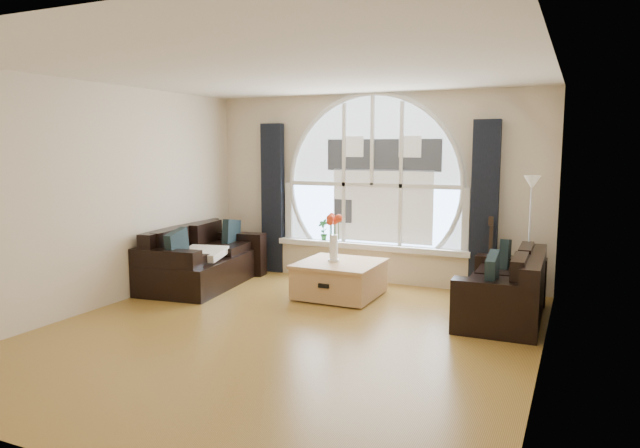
{
  "coord_description": "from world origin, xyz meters",
  "views": [
    {
      "loc": [
        2.77,
        -5.13,
        1.94
      ],
      "look_at": [
        0.0,
        0.9,
        1.05
      ],
      "focal_mm": 32.22,
      "sensor_mm": 36.0,
      "label": 1
    }
  ],
  "objects_px": {
    "floor_lamp": "(529,241)",
    "vase_flowers": "(334,232)",
    "potted_plant": "(323,230)",
    "guitar": "(491,256)",
    "sofa_left": "(204,257)",
    "sofa_right": "(503,284)",
    "coffee_chest": "(340,278)"
  },
  "relations": [
    {
      "from": "floor_lamp",
      "to": "vase_flowers",
      "type": "bearing_deg",
      "value": -166.37
    },
    {
      "from": "floor_lamp",
      "to": "potted_plant",
      "type": "height_order",
      "value": "floor_lamp"
    },
    {
      "from": "guitar",
      "to": "sofa_left",
      "type": "bearing_deg",
      "value": -167.82
    },
    {
      "from": "vase_flowers",
      "to": "potted_plant",
      "type": "distance_m",
      "value": 1.18
    },
    {
      "from": "sofa_left",
      "to": "sofa_right",
      "type": "relative_size",
      "value": 1.1
    },
    {
      "from": "sofa_right",
      "to": "floor_lamp",
      "type": "distance_m",
      "value": 0.82
    },
    {
      "from": "floor_lamp",
      "to": "coffee_chest",
      "type": "bearing_deg",
      "value": -165.63
    },
    {
      "from": "vase_flowers",
      "to": "sofa_left",
      "type": "bearing_deg",
      "value": -173.14
    },
    {
      "from": "coffee_chest",
      "to": "floor_lamp",
      "type": "distance_m",
      "value": 2.4
    },
    {
      "from": "sofa_right",
      "to": "coffee_chest",
      "type": "relative_size",
      "value": 1.66
    },
    {
      "from": "sofa_left",
      "to": "sofa_right",
      "type": "height_order",
      "value": "sofa_left"
    },
    {
      "from": "coffee_chest",
      "to": "potted_plant",
      "type": "xyz_separation_m",
      "value": [
        -0.69,
        1.02,
        0.46
      ]
    },
    {
      "from": "sofa_right",
      "to": "floor_lamp",
      "type": "height_order",
      "value": "floor_lamp"
    },
    {
      "from": "floor_lamp",
      "to": "guitar",
      "type": "bearing_deg",
      "value": 147.5
    },
    {
      "from": "sofa_right",
      "to": "sofa_left",
      "type": "bearing_deg",
      "value": -179.59
    },
    {
      "from": "guitar",
      "to": "potted_plant",
      "type": "xyz_separation_m",
      "value": [
        -2.47,
        0.13,
        0.18
      ]
    },
    {
      "from": "sofa_left",
      "to": "potted_plant",
      "type": "bearing_deg",
      "value": 36.59
    },
    {
      "from": "floor_lamp",
      "to": "potted_plant",
      "type": "bearing_deg",
      "value": 171.55
    },
    {
      "from": "potted_plant",
      "to": "sofa_right",
      "type": "bearing_deg",
      "value": -22.17
    },
    {
      "from": "sofa_left",
      "to": "guitar",
      "type": "distance_m",
      "value": 3.92
    },
    {
      "from": "sofa_left",
      "to": "vase_flowers",
      "type": "xyz_separation_m",
      "value": [
        1.9,
        0.23,
        0.45
      ]
    },
    {
      "from": "guitar",
      "to": "potted_plant",
      "type": "distance_m",
      "value": 2.48
    },
    {
      "from": "sofa_right",
      "to": "vase_flowers",
      "type": "bearing_deg",
      "value": 175.79
    },
    {
      "from": "sofa_right",
      "to": "vase_flowers",
      "type": "relative_size",
      "value": 2.42
    },
    {
      "from": "sofa_right",
      "to": "coffee_chest",
      "type": "height_order",
      "value": "sofa_right"
    },
    {
      "from": "vase_flowers",
      "to": "potted_plant",
      "type": "xyz_separation_m",
      "value": [
        -0.6,
        1.01,
        -0.14
      ]
    },
    {
      "from": "sofa_left",
      "to": "floor_lamp",
      "type": "distance_m",
      "value": 4.34
    },
    {
      "from": "sofa_right",
      "to": "coffee_chest",
      "type": "xyz_separation_m",
      "value": [
        -2.05,
        0.1,
        -0.15
      ]
    },
    {
      "from": "guitar",
      "to": "potted_plant",
      "type": "relative_size",
      "value": 3.32
    },
    {
      "from": "coffee_chest",
      "to": "guitar",
      "type": "height_order",
      "value": "guitar"
    },
    {
      "from": "coffee_chest",
      "to": "floor_lamp",
      "type": "bearing_deg",
      "value": 14.62
    },
    {
      "from": "sofa_right",
      "to": "guitar",
      "type": "relative_size",
      "value": 1.6
    }
  ]
}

